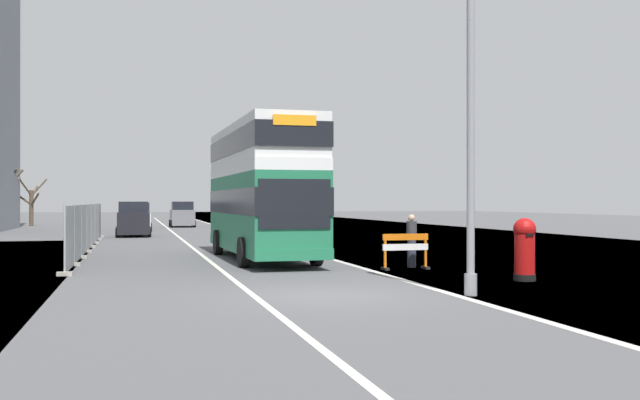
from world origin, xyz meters
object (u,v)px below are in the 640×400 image
at_px(lamppost_foreground, 471,117).
at_px(car_oncoming_near, 133,220).
at_px(roadworks_barrier, 405,247).
at_px(car_receding_far, 182,215).
at_px(pedestrian_at_kerb, 412,241).
at_px(red_pillar_postbox, 525,246).
at_px(car_receding_mid, 138,218).
at_px(double_decker_bus, 261,189).

relative_size(lamppost_foreground, car_oncoming_near, 2.01).
xyz_separation_m(roadworks_barrier, car_receding_far, (-4.35, 41.84, 0.31)).
height_order(car_oncoming_near, pedestrian_at_kerb, car_oncoming_near).
relative_size(red_pillar_postbox, car_receding_mid, 0.41).
xyz_separation_m(double_decker_bus, red_pillar_postbox, (5.68, -9.17, -1.70)).
distance_m(double_decker_bus, pedestrian_at_kerb, 6.45).
bearing_deg(lamppost_foreground, car_receding_far, 94.13).
xyz_separation_m(lamppost_foreground, car_oncoming_near, (-7.49, 31.76, -3.08)).
height_order(lamppost_foreground, pedestrian_at_kerb, lamppost_foreground).
distance_m(lamppost_foreground, roadworks_barrier, 7.40).
relative_size(car_oncoming_near, car_receding_far, 1.06).
height_order(red_pillar_postbox, car_oncoming_near, car_oncoming_near).
xyz_separation_m(roadworks_barrier, car_receding_mid, (-8.06, 33.53, 0.27)).
relative_size(roadworks_barrier, pedestrian_at_kerb, 0.88).
bearing_deg(double_decker_bus, car_receding_far, 90.98).
distance_m(car_receding_mid, car_receding_far, 9.09).
relative_size(roadworks_barrier, car_receding_mid, 0.36).
height_order(lamppost_foreground, car_oncoming_near, lamppost_foreground).
bearing_deg(car_receding_far, red_pillar_postbox, -82.15).
relative_size(double_decker_bus, roadworks_barrier, 7.05).
height_order(double_decker_bus, pedestrian_at_kerb, double_decker_bus).
height_order(car_receding_mid, car_receding_far, car_receding_far).
bearing_deg(lamppost_foreground, double_decker_bus, 103.67).
xyz_separation_m(red_pillar_postbox, car_oncoming_near, (-10.31, 29.17, 0.08)).
height_order(double_decker_bus, red_pillar_postbox, double_decker_bus).
height_order(double_decker_bus, roadworks_barrier, double_decker_bus).
distance_m(red_pillar_postbox, car_receding_far, 46.20).
relative_size(car_receding_mid, car_receding_far, 1.03).
height_order(lamppost_foreground, red_pillar_postbox, lamppost_foreground).
relative_size(double_decker_bus, car_receding_far, 2.65).
bearing_deg(roadworks_barrier, lamppost_foreground, -97.53).
bearing_deg(roadworks_barrier, car_receding_far, 95.94).
distance_m(roadworks_barrier, pedestrian_at_kerb, 0.81).
distance_m(red_pillar_postbox, roadworks_barrier, 4.40).
relative_size(lamppost_foreground, red_pillar_postbox, 5.08).
xyz_separation_m(car_oncoming_near, car_receding_far, (4.00, 16.60, -0.01)).
bearing_deg(roadworks_barrier, red_pillar_postbox, -63.51).
xyz_separation_m(car_receding_mid, car_receding_far, (3.70, 8.31, 0.04)).
bearing_deg(roadworks_barrier, car_oncoming_near, 108.31).
bearing_deg(lamppost_foreground, pedestrian_at_kerb, 79.58).
height_order(red_pillar_postbox, car_receding_far, car_receding_far).
bearing_deg(double_decker_bus, car_oncoming_near, 103.04).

